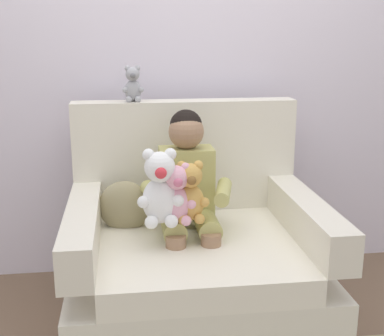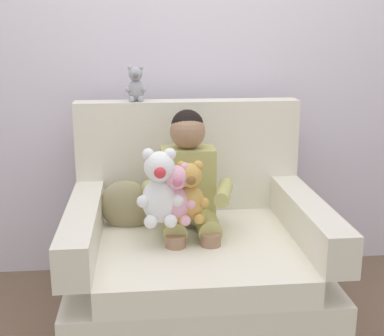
{
  "view_description": "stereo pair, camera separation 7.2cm",
  "coord_description": "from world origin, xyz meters",
  "px_view_note": "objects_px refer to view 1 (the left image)",
  "views": [
    {
      "loc": [
        -0.32,
        -2.26,
        1.4
      ],
      "look_at": [
        -0.03,
        -0.05,
        0.8
      ],
      "focal_mm": 48.67,
      "sensor_mm": 36.0,
      "label": 1
    },
    {
      "loc": [
        -0.25,
        -2.27,
        1.4
      ],
      "look_at": [
        -0.03,
        -0.05,
        0.8
      ],
      "focal_mm": 48.67,
      "sensor_mm": 36.0,
      "label": 2
    }
  ],
  "objects_px": {
    "plush_honey": "(190,193)",
    "throw_pillow": "(125,207)",
    "plush_white": "(160,189)",
    "plush_grey_on_backrest": "(133,85)",
    "plush_pink": "(177,195)",
    "armchair": "(194,259)",
    "seated_child": "(188,189)"
  },
  "relations": [
    {
      "from": "throw_pillow",
      "to": "plush_grey_on_backrest",
      "type": "bearing_deg",
      "value": 75.55
    },
    {
      "from": "plush_pink",
      "to": "plush_honey",
      "type": "xyz_separation_m",
      "value": [
        0.06,
        0.01,
        0.0
      ]
    },
    {
      "from": "armchair",
      "to": "throw_pillow",
      "type": "distance_m",
      "value": 0.43
    },
    {
      "from": "armchair",
      "to": "plush_honey",
      "type": "xyz_separation_m",
      "value": [
        -0.04,
        -0.12,
        0.38
      ]
    },
    {
      "from": "plush_white",
      "to": "plush_honey",
      "type": "height_order",
      "value": "plush_white"
    },
    {
      "from": "seated_child",
      "to": "plush_white",
      "type": "bearing_deg",
      "value": -123.85
    },
    {
      "from": "plush_white",
      "to": "plush_honey",
      "type": "distance_m",
      "value": 0.14
    },
    {
      "from": "plush_honey",
      "to": "throw_pillow",
      "type": "relative_size",
      "value": 1.08
    },
    {
      "from": "seated_child",
      "to": "plush_honey",
      "type": "bearing_deg",
      "value": -88.85
    },
    {
      "from": "plush_white",
      "to": "plush_pink",
      "type": "xyz_separation_m",
      "value": [
        0.07,
        0.0,
        -0.03
      ]
    },
    {
      "from": "armchair",
      "to": "plush_pink",
      "type": "distance_m",
      "value": 0.41
    },
    {
      "from": "plush_white",
      "to": "plush_pink",
      "type": "relative_size",
      "value": 1.25
    },
    {
      "from": "plush_honey",
      "to": "plush_grey_on_backrest",
      "type": "height_order",
      "value": "plush_grey_on_backrest"
    },
    {
      "from": "armchair",
      "to": "plush_white",
      "type": "bearing_deg",
      "value": -140.45
    },
    {
      "from": "plush_pink",
      "to": "plush_grey_on_backrest",
      "type": "xyz_separation_m",
      "value": [
        -0.17,
        0.52,
        0.43
      ]
    },
    {
      "from": "armchair",
      "to": "plush_pink",
      "type": "height_order",
      "value": "armchair"
    },
    {
      "from": "seated_child",
      "to": "throw_pillow",
      "type": "height_order",
      "value": "seated_child"
    },
    {
      "from": "plush_honey",
      "to": "seated_child",
      "type": "bearing_deg",
      "value": 81.34
    },
    {
      "from": "seated_child",
      "to": "plush_grey_on_backrest",
      "type": "height_order",
      "value": "plush_grey_on_backrest"
    },
    {
      "from": "plush_honey",
      "to": "plush_pink",
      "type": "bearing_deg",
      "value": -171.29
    },
    {
      "from": "seated_child",
      "to": "plush_white",
      "type": "xyz_separation_m",
      "value": [
        -0.15,
        -0.18,
        0.06
      ]
    },
    {
      "from": "seated_child",
      "to": "plush_pink",
      "type": "distance_m",
      "value": 0.19
    },
    {
      "from": "plush_white",
      "to": "throw_pillow",
      "type": "height_order",
      "value": "plush_white"
    },
    {
      "from": "armchair",
      "to": "plush_white",
      "type": "xyz_separation_m",
      "value": [
        -0.17,
        -0.14,
        0.41
      ]
    },
    {
      "from": "armchair",
      "to": "seated_child",
      "type": "bearing_deg",
      "value": 122.97
    },
    {
      "from": "armchair",
      "to": "plush_honey",
      "type": "bearing_deg",
      "value": -106.47
    },
    {
      "from": "plush_white",
      "to": "plush_grey_on_backrest",
      "type": "relative_size",
      "value": 1.86
    },
    {
      "from": "plush_honey",
      "to": "throw_pillow",
      "type": "bearing_deg",
      "value": 133.06
    },
    {
      "from": "throw_pillow",
      "to": "seated_child",
      "type": "bearing_deg",
      "value": -18.49
    },
    {
      "from": "armchair",
      "to": "seated_child",
      "type": "height_order",
      "value": "armchair"
    },
    {
      "from": "armchair",
      "to": "plush_white",
      "type": "distance_m",
      "value": 0.46
    },
    {
      "from": "seated_child",
      "to": "plush_white",
      "type": "relative_size",
      "value": 2.39
    }
  ]
}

